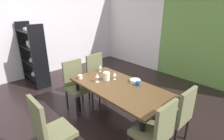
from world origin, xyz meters
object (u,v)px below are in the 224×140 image
display_shelf (33,54)px  wine_glass_front (115,74)px  chair_right_far (177,113)px  cup_east (80,77)px  chair_left_near (76,83)px  wine_glass_left (100,67)px  chair_left_far (98,75)px  serving_bowl_right (135,81)px  cup_center (138,84)px  wine_glass_corner (97,76)px  chair_right_near (156,130)px  pitcher_south (107,76)px  dining_table (119,90)px  chair_head_near (49,129)px

display_shelf → wine_glass_front: display_shelf is taller
chair_right_far → display_shelf: (-3.73, -0.74, 0.29)m
chair_right_far → cup_east: size_ratio=11.74×
chair_left_near → wine_glass_left: chair_left_near is taller
wine_glass_front → chair_left_far: bearing=168.1°
serving_bowl_right → cup_center: 0.14m
wine_glass_corner → cup_center: 0.74m
chair_right_near → chair_right_far: 0.56m
serving_bowl_right → pitcher_south: pitcher_south is taller
wine_glass_left → cup_east: (0.05, -0.53, -0.06)m
chair_left_near → display_shelf: (-1.81, -0.18, 0.28)m
chair_right_near → dining_table: bearing=73.6°
dining_table → serving_bowl_right: size_ratio=9.50×
chair_head_near → wine_glass_left: 1.72m
chair_head_near → chair_right_far: bearing=59.4°
cup_east → chair_right_near: bearing=1.5°
dining_table → pitcher_south: size_ratio=11.33×
chair_head_near → display_shelf: (-2.79, 0.84, 0.27)m
chair_head_near → display_shelf: 2.93m
dining_table → chair_left_far: bearing=163.6°
cup_east → wine_glass_corner: bearing=24.1°
chair_left_far → cup_center: chair_left_far is taller
chair_right_near → cup_center: 0.95m
dining_table → wine_glass_front: (-0.26, 0.13, 0.19)m
dining_table → chair_right_near: bearing=-16.4°
serving_bowl_right → pitcher_south: bearing=-143.3°
chair_head_near → chair_left_near: 1.41m
serving_bowl_right → cup_east: bearing=-141.5°
display_shelf → serving_bowl_right: bearing=15.2°
chair_right_near → chair_head_near: size_ratio=0.96×
pitcher_south → chair_head_near: bearing=-74.7°
dining_table → wine_glass_corner: 0.48m
chair_head_near → chair_left_near: chair_head_near is taller
pitcher_south → cup_center: bearing=24.7°
display_shelf → chair_left_far: bearing=22.2°
chair_right_near → display_shelf: (-3.73, -0.18, 0.29)m
chair_head_near → serving_bowl_right: (0.07, 1.62, 0.21)m
dining_table → pitcher_south: (-0.34, 0.00, 0.16)m
cup_east → cup_center: cup_east is taller
dining_table → pitcher_south: bearing=179.7°
chair_left_far → display_shelf: bearing=-67.8°
dining_table → chair_head_near: chair_head_near is taller
wine_glass_corner → dining_table: bearing=24.3°
chair_head_near → cup_east: bearing=127.2°
chair_head_near → cup_center: 1.58m
cup_east → chair_head_near: bearing=-52.8°
chair_right_near → cup_east: bearing=91.5°
chair_right_near → display_shelf: size_ratio=0.60×
cup_east → cup_center: 1.09m
chair_right_far → wine_glass_corner: bearing=108.8°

